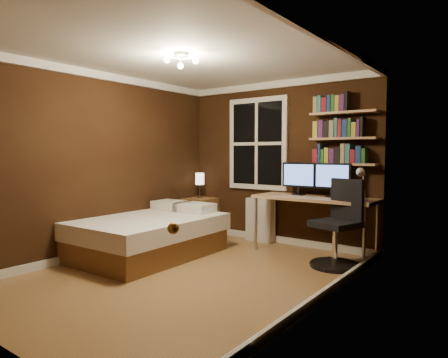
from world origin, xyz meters
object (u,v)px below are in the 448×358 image
Objects in this scene: nightstand at (200,216)px; desk at (314,201)px; desk_lamp at (362,184)px; monitor_right at (332,180)px; radiator at (260,220)px; monitor_left at (299,179)px; bedside_lamp at (200,186)px; bed at (149,235)px; office_chair at (338,233)px.

desk reaches higher than nightstand.
desk is at bearing 171.89° from desk_lamp.
monitor_right is at bearing -3.32° from nightstand.
monitor_right is at bearing 158.53° from desk_lamp.
desk_lamp is (0.46, -0.18, -0.02)m from monitor_right.
monitor_right is (1.22, -0.13, 0.69)m from radiator.
radiator is 1.84m from desk_lamp.
radiator is at bearing 169.76° from monitor_left.
bedside_lamp is 0.99× the size of desk_lamp.
monitor_right is (1.98, 1.54, 0.75)m from bed.
desk_lamp is at bearing -6.99° from nightstand.
nightstand is 2.47m from monitor_right.
monitor_left is at bearing -0.01° from bedside_lamp.
bedside_lamp is 1.25m from radiator.
radiator is at bearing 167.93° from desk.
monitor_right is (0.22, 0.08, 0.30)m from desk.
bed is 1.68m from bedside_lamp.
radiator reaches higher than nightstand.
office_chair is (0.78, -0.50, -0.61)m from monitor_left.
bedside_lamp is 0.85× the size of monitor_right.
bed is 2.91× the size of radiator.
desk_lamp is at bearing -10.67° from monitor_left.
bed is 2.62m from monitor_right.
bedside_lamp is 0.85× the size of monitor_left.
bedside_lamp is at bearing 179.99° from monitor_right.
bedside_lamp reaches higher than bed.
desk is at bearing -159.24° from monitor_right.
desk is 3.28× the size of monitor_right.
monitor_right reaches higher than desk.
nightstand is 2.92m from desk_lamp.
monitor_right is at bearing 0.00° from monitor_left.
office_chair is (1.51, -0.63, 0.08)m from radiator.
desk is 0.38m from monitor_right.
monitor_right is at bearing 36.32° from bed.
office_chair is (2.27, 1.04, 0.14)m from bed.
monitor_right reaches higher than bed.
bedside_lamp reaches higher than radiator.
radiator is 1.55× the size of desk_lamp.
desk_lamp is at bearing -10.48° from radiator.
monitor_left reaches higher than desk.
bedside_lamp reaches higher than desk.
office_chair is at bearing -22.71° from radiator.
desk_lamp reaches higher than radiator.
desk_lamp is at bearing -21.47° from monitor_right.
monitor_right reaches higher than radiator.
radiator is 0.63× the size of office_chair.
nightstand is 2.00m from monitor_left.
nightstand is at bearing -172.81° from office_chair.
desk_lamp is at bearing -3.67° from bedside_lamp.
nightstand is 1.15m from radiator.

